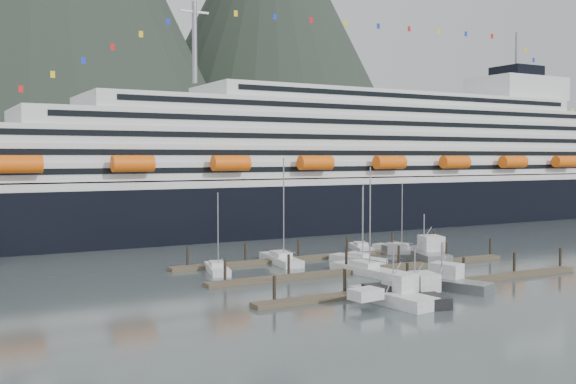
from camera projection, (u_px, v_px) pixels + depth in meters
name	position (u px, v px, depth m)	size (l,w,h in m)	color
ground	(412.00, 271.00, 92.09)	(1600.00, 1600.00, 0.00)	#455151
cruise_ship	(360.00, 173.00, 153.98)	(210.00, 30.40, 50.30)	black
dock_near	(433.00, 284.00, 81.00)	(48.18, 2.28, 3.20)	#403729
dock_mid	(369.00, 269.00, 92.35)	(48.18, 2.28, 3.20)	#403729
dock_far	(319.00, 256.00, 103.69)	(48.18, 2.28, 3.20)	#403729
sailboat_a	(217.00, 269.00, 91.23)	(4.49, 8.82, 11.28)	#B3B3B3
sailboat_b	(364.00, 271.00, 90.04)	(4.16, 11.21, 14.86)	#B3B3B3
sailboat_c	(358.00, 260.00, 99.71)	(5.27, 9.27, 12.18)	#B3B3B3
sailboat_e	(281.00, 260.00, 99.04)	(4.23, 11.31, 16.07)	#B3B3B3
sailboat_f	(361.00, 248.00, 112.27)	(5.09, 8.54, 11.05)	#B3B3B3
sailboat_g	(397.00, 249.00, 111.05)	(3.62, 9.86, 11.62)	#B3B3B3
trawler_a	(413.00, 293.00, 73.50)	(8.71, 11.67, 6.14)	black
trawler_b	(392.00, 296.00, 71.65)	(8.09, 10.61, 6.67)	#B3B3B3
trawler_c	(441.00, 282.00, 79.82)	(9.62, 12.23, 6.04)	gray
trawler_e	(423.00, 254.00, 102.19)	(10.00, 12.45, 7.72)	gray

